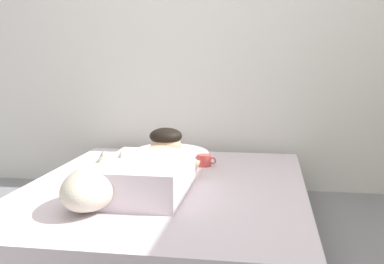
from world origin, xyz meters
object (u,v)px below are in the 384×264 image
(person_lying, at_px, (152,168))
(cell_phone, at_px, (144,193))
(bed, at_px, (166,211))
(pillow, at_px, (171,152))
(coffee_cup, at_px, (204,160))
(dog, at_px, (95,184))

(person_lying, relative_size, cell_phone, 6.57)
(cell_phone, bearing_deg, bed, 68.16)
(person_lying, height_order, cell_phone, person_lying)
(pillow, xyz_separation_m, coffee_cup, (0.25, -0.14, -0.02))
(person_lying, height_order, dog, person_lying)
(bed, distance_m, coffee_cup, 0.53)
(dog, height_order, cell_phone, dog)
(bed, bearing_deg, dog, -121.17)
(person_lying, xyz_separation_m, dog, (-0.19, -0.36, -0.00))
(bed, bearing_deg, coffee_cup, 72.17)
(bed, distance_m, pillow, 0.65)
(dog, bearing_deg, person_lying, 62.08)
(bed, bearing_deg, pillow, 99.00)
(person_lying, distance_m, dog, 0.40)
(pillow, height_order, coffee_cup, pillow)
(pillow, relative_size, coffee_cup, 4.16)
(pillow, height_order, person_lying, person_lying)
(coffee_cup, distance_m, cell_phone, 0.70)
(pillow, bearing_deg, cell_phone, -88.51)
(bed, relative_size, coffee_cup, 15.59)
(coffee_cup, relative_size, cell_phone, 0.89)
(person_lying, height_order, coffee_cup, person_lying)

